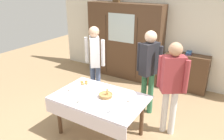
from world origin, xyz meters
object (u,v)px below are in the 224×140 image
object	(u,v)px
person_behind_table_right	(172,81)
pastry_plate	(84,83)
person_by_cabinet	(95,57)
tea_cup_center	(80,101)
bread_basket	(106,95)
spoon_near_right	(73,98)
book_stack	(189,53)
tea_cup_near_left	(60,95)
wall_cabinet	(125,41)
tea_cup_far_right	(112,111)
tea_cup_mid_right	(71,90)
tea_cup_near_right	(131,101)
bookshelf_low	(186,72)
dining_table	(99,103)
spoon_far_right	(93,95)
person_near_right_end	(149,65)

from	to	relation	value
person_behind_table_right	pastry_plate	bearing A→B (deg)	-164.81
pastry_plate	person_by_cabinet	bearing A→B (deg)	110.59
tea_cup_center	pastry_plate	bearing A→B (deg)	122.22
bread_basket	spoon_near_right	distance (m)	0.56
book_stack	tea_cup_near_left	distance (m)	3.27
wall_cabinet	tea_cup_far_right	xyz separation A→B (m)	(1.33, -2.87, -0.24)
tea_cup_far_right	person_behind_table_right	bearing A→B (deg)	60.09
tea_cup_mid_right	bread_basket	size ratio (longest dim) A/B	0.54
tea_cup_near_right	wall_cabinet	bearing A→B (deg)	120.30
bookshelf_low	person_behind_table_right	bearing A→B (deg)	-84.99
spoon_near_right	tea_cup_mid_right	bearing A→B (deg)	135.44
book_stack	person_by_cabinet	xyz separation A→B (m)	(-1.65, -1.59, 0.08)
bread_basket	person_by_cabinet	size ratio (longest dim) A/B	0.14
dining_table	bread_basket	distance (m)	0.19
dining_table	spoon_far_right	distance (m)	0.17
person_behind_table_right	dining_table	bearing A→B (deg)	-144.50
dining_table	tea_cup_near_right	size ratio (longest dim) A/B	11.93
dining_table	tea_cup_near_left	size ratio (longest dim) A/B	11.93
tea_cup_near_right	dining_table	bearing A→B (deg)	-164.25
tea_cup_center	person_by_cabinet	distance (m)	1.51
wall_cabinet	tea_cup_mid_right	world-z (taller)	wall_cabinet
bookshelf_low	tea_cup_center	world-z (taller)	bookshelf_low
spoon_far_right	person_by_cabinet	size ratio (longest dim) A/B	0.07
dining_table	person_near_right_end	bearing A→B (deg)	70.67
person_near_right_end	pastry_plate	bearing A→B (deg)	-137.59
tea_cup_mid_right	pastry_plate	bearing A→B (deg)	86.97
book_stack	tea_cup_far_right	bearing A→B (deg)	-97.92
tea_cup_center	tea_cup_near_right	distance (m)	0.82
spoon_far_right	person_by_cabinet	bearing A→B (deg)	123.65
tea_cup_near_right	spoon_far_right	world-z (taller)	tea_cup_near_right
tea_cup_near_left	bread_basket	distance (m)	0.77
spoon_far_right	bread_basket	bearing A→B (deg)	16.27
tea_cup_far_right	person_near_right_end	size ratio (longest dim) A/B	0.08
tea_cup_center	pastry_plate	distance (m)	0.70
book_stack	person_behind_table_right	distance (m)	1.93
dining_table	bread_basket	xyz separation A→B (m)	(0.09, 0.08, 0.14)
bookshelf_low	tea_cup_near_left	distance (m)	3.28
book_stack	pastry_plate	bearing A→B (deg)	-120.37
tea_cup_center	spoon_near_right	xyz separation A→B (m)	(-0.19, 0.05, -0.02)
wall_cabinet	person_near_right_end	size ratio (longest dim) A/B	1.24
tea_cup_far_right	spoon_far_right	distance (m)	0.64
tea_cup_far_right	bookshelf_low	bearing A→B (deg)	82.08
wall_cabinet	spoon_near_right	distance (m)	2.90
spoon_far_right	spoon_near_right	xyz separation A→B (m)	(-0.23, -0.26, 0.00)
spoon_near_right	person_near_right_end	world-z (taller)	person_near_right_end
spoon_far_right	person_near_right_end	xyz separation A→B (m)	(0.54, 1.14, 0.30)
spoon_far_right	pastry_plate	bearing A→B (deg)	145.16
tea_cup_far_right	person_behind_table_right	distance (m)	1.18
bread_basket	pastry_plate	bearing A→B (deg)	160.97
wall_cabinet	tea_cup_near_left	bearing A→B (deg)	-83.51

